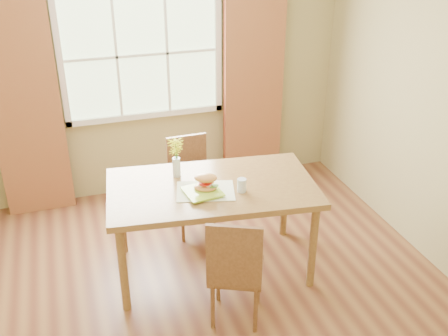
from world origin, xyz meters
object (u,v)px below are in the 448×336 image
object	(u,v)px
chair_far	(191,180)
chair_near	(235,267)
dining_table	(212,195)
water_glass	(242,186)
croissant_sandwich	(206,182)
flower_vase	(176,153)

from	to	relation	value
chair_far	chair_near	bearing A→B (deg)	-93.22
dining_table	water_glass	distance (m)	0.29
chair_far	croissant_sandwich	world-z (taller)	croissant_sandwich
chair_near	water_glass	distance (m)	0.68
chair_near	chair_far	world-z (taller)	chair_near
dining_table	flower_vase	xyz separation A→B (m)	(-0.23, 0.25, 0.29)
dining_table	chair_near	distance (m)	0.73
flower_vase	water_glass	bearing A→B (deg)	-44.06
chair_far	flower_vase	distance (m)	0.72
chair_near	flower_vase	world-z (taller)	flower_vase
dining_table	chair_near	world-z (taller)	chair_near
croissant_sandwich	dining_table	bearing A→B (deg)	72.04
dining_table	chair_near	xyz separation A→B (m)	(-0.03, -0.69, -0.22)
chair_far	water_glass	size ratio (longest dim) A/B	8.41
water_glass	chair_near	bearing A→B (deg)	-113.39
dining_table	water_glass	size ratio (longest dim) A/B	16.16
dining_table	water_glass	xyz separation A→B (m)	(0.20, -0.16, 0.14)
chair_far	water_glass	xyz separation A→B (m)	(0.20, -0.86, 0.36)
croissant_sandwich	flower_vase	distance (m)	0.39
water_glass	flower_vase	size ratio (longest dim) A/B	0.32
chair_near	chair_far	distance (m)	1.39
chair_near	flower_vase	distance (m)	1.09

